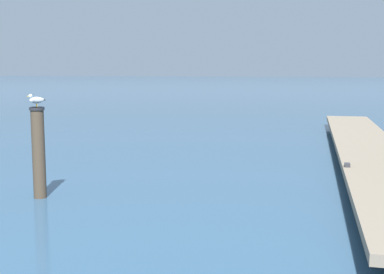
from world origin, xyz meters
The scene contains 3 objects.
floating_dock centered at (5.47, 15.14, 0.36)m, with size 2.99×19.06×0.53m.
mooring_piling centered at (-1.11, 8.46, 0.97)m, with size 0.30×0.30×1.86m.
perched_seagull centered at (-1.11, 8.46, 2.01)m, with size 0.29×0.32×0.26m.
Camera 1 is at (4.84, -0.39, 2.60)m, focal length 47.64 mm.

